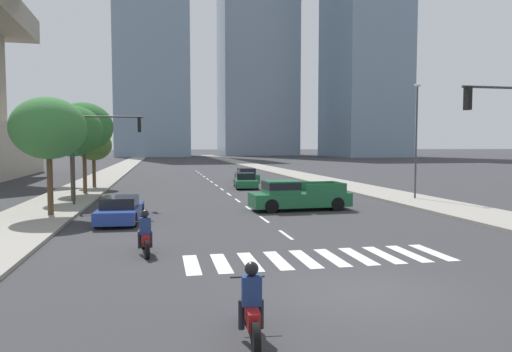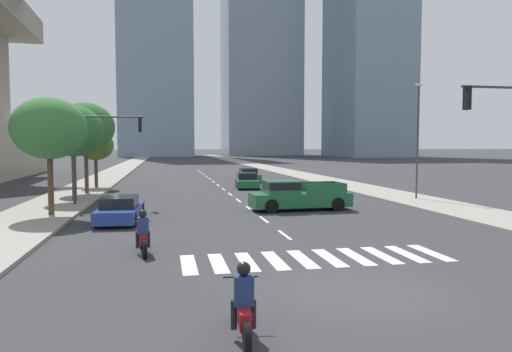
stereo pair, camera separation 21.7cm
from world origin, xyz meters
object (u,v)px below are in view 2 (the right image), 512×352
at_px(sedan_green_1, 247,181).
at_px(street_tree_second, 73,131).
at_px(motorcycle_lead, 244,309).
at_px(street_lamp_east, 418,132).
at_px(sedan_blue_2, 120,210).
at_px(motorcycle_trailing, 143,236).
at_px(sedan_green_0, 249,175).
at_px(pickup_truck, 295,196).
at_px(street_tree_fourth, 95,146).
at_px(traffic_signal_far, 101,140).
at_px(street_tree_third, 85,127).
at_px(street_tree_nearest, 49,129).

height_order(sedan_green_1, street_tree_second, street_tree_second).
xyz_separation_m(motorcycle_lead, street_lamp_east, (14.77, 19.40, 3.89)).
bearing_deg(street_tree_second, sedan_blue_2, -66.77).
relative_size(motorcycle_trailing, sedan_green_0, 0.48).
relative_size(pickup_truck, sedan_blue_2, 1.22).
height_order(motorcycle_lead, pickup_truck, pickup_truck).
relative_size(motorcycle_trailing, street_tree_fourth, 0.45).
bearing_deg(street_tree_second, street_lamp_east, -8.19).
relative_size(motorcycle_lead, sedan_blue_2, 0.47).
relative_size(motorcycle_lead, motorcycle_trailing, 1.01).
height_order(sedan_green_1, traffic_signal_far, traffic_signal_far).
relative_size(motorcycle_trailing, sedan_blue_2, 0.46).
height_order(traffic_signal_far, street_lamp_east, street_lamp_east).
xyz_separation_m(sedan_green_1, sedan_blue_2, (-8.96, -16.22, -0.02)).
relative_size(sedan_blue_2, street_lamp_east, 0.62).
height_order(motorcycle_lead, traffic_signal_far, traffic_signal_far).
relative_size(motorcycle_lead, street_tree_third, 0.33).
bearing_deg(street_tree_fourth, street_tree_third, -90.00).
xyz_separation_m(pickup_truck, street_tree_nearest, (-12.76, -0.17, 3.64)).
bearing_deg(traffic_signal_far, street_tree_fourth, 99.42).
xyz_separation_m(motorcycle_lead, street_tree_third, (-7.03, 27.26, 4.35)).
height_order(sedan_green_0, sedan_green_1, sedan_green_0).
height_order(motorcycle_lead, street_tree_second, street_tree_second).
height_order(street_tree_third, street_tree_fourth, street_tree_third).
bearing_deg(street_tree_second, motorcycle_trailing, -72.08).
relative_size(motorcycle_lead, street_lamp_east, 0.29).
bearing_deg(motorcycle_trailing, traffic_signal_far, 6.31).
relative_size(motorcycle_lead, sedan_green_0, 0.49).
distance_m(sedan_blue_2, street_tree_third, 14.11).
bearing_deg(pickup_truck, street_tree_third, -41.97).
relative_size(sedan_green_1, sedan_blue_2, 1.02).
height_order(sedan_green_1, street_tree_nearest, street_tree_nearest).
height_order(sedan_green_1, sedan_blue_2, sedan_green_1).
height_order(street_lamp_east, street_tree_nearest, street_lamp_east).
bearing_deg(motorcycle_trailing, sedan_green_0, -23.15).
bearing_deg(motorcycle_trailing, street_lamp_east, -61.27).
xyz_separation_m(pickup_truck, street_tree_second, (-12.76, 5.99, 3.69)).
xyz_separation_m(motorcycle_lead, street_tree_nearest, (-7.03, 16.38, 3.87)).
bearing_deg(sedan_green_0, street_lamp_east, 23.77).
distance_m(street_tree_nearest, street_tree_second, 6.16).
xyz_separation_m(motorcycle_lead, sedan_green_1, (5.45, 30.54, 0.00)).
height_order(motorcycle_lead, street_tree_third, street_tree_third).
bearing_deg(street_tree_third, street_lamp_east, -19.83).
xyz_separation_m(sedan_green_0, street_tree_third, (-13.85, -10.14, 4.33)).
relative_size(sedan_green_0, street_tree_third, 0.67).
bearing_deg(street_tree_nearest, street_lamp_east, 7.89).
distance_m(motorcycle_lead, street_lamp_east, 24.69).
distance_m(street_lamp_east, street_tree_fourth, 25.24).
bearing_deg(motorcycle_trailing, street_tree_nearest, 22.20).
xyz_separation_m(traffic_signal_far, street_lamp_east, (19.87, -1.03, 0.52)).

